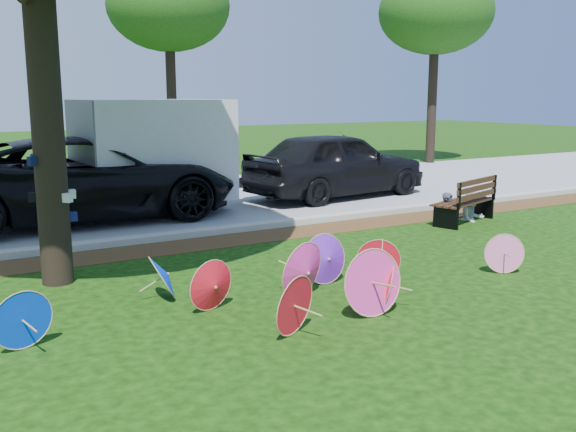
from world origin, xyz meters
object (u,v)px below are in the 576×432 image
black_van (85,179)px  park_bench (463,200)px  parasol_pile (315,276)px  person_right (473,192)px  person_left (449,194)px  dark_pickup (336,164)px  cargo_trailer (154,150)px

black_van → park_bench: bearing=-122.2°
parasol_pile → park_bench: size_ratio=4.10×
parasol_pile → person_right: size_ratio=6.10×
parasol_pile → person_left: person_left is taller
dark_pickup → park_bench: size_ratio=2.82×
cargo_trailer → person_right: cargo_trailer is taller
person_left → person_right: (0.70, 0.00, -0.02)m
black_van → person_right: black_van is taller
dark_pickup → black_van: bearing=83.0°
person_left → person_right: size_ratio=1.04×
parasol_pile → black_van: (-1.29, 7.19, 0.55)m
parasol_pile → park_bench: bearing=27.9°
dark_pickup → cargo_trailer: size_ratio=1.58×
parasol_pile → person_left: size_ratio=5.86×
dark_pickup → person_left: size_ratio=4.04×
park_bench → black_van: bearing=130.4°
person_left → person_right: person_left is taller
person_right → parasol_pile: bearing=-144.8°
black_van → person_left: black_van is taller
park_bench → person_left: 0.39m
black_van → person_left: 7.77m
dark_pickup → park_bench: dark_pickup is taller
cargo_trailer → person_right: bearing=-41.2°
parasol_pile → black_van: bearing=100.2°
park_bench → person_right: person_right is taller
black_van → dark_pickup: black_van is taller
parasol_pile → person_left: 6.07m
dark_pickup → person_left: dark_pickup is taller
person_left → black_van: bearing=138.8°
cargo_trailer → person_left: (4.93, -4.37, -0.80)m
cargo_trailer → person_left: size_ratio=2.55×
person_left → park_bench: bearing=-16.8°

